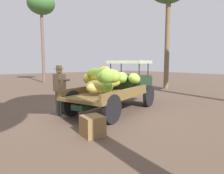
% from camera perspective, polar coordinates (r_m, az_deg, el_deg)
% --- Properties ---
extents(ground_plane, '(60.00, 60.00, 0.00)m').
position_cam_1_polar(ground_plane, '(7.30, -2.63, -7.22)').
color(ground_plane, brown).
extents(truck, '(4.66, 2.86, 1.88)m').
position_cam_1_polar(truck, '(7.60, 1.67, 0.87)').
color(truck, '#19301D').
rests_on(truck, ground).
extents(farmer, '(0.57, 0.54, 1.70)m').
position_cam_1_polar(farmer, '(7.05, -14.66, 0.04)').
color(farmer, '#454A44').
rests_on(farmer, ground).
extents(wooden_crate, '(0.55, 0.58, 0.50)m').
position_cam_1_polar(wooden_crate, '(4.99, -5.60, -10.96)').
color(wooden_crate, olive).
rests_on(wooden_crate, ground).
extents(forest_tree_4, '(2.36, 2.36, 7.91)m').
position_cam_1_polar(forest_tree_4, '(19.87, -19.55, 21.14)').
color(forest_tree_4, brown).
rests_on(forest_tree_4, ground).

